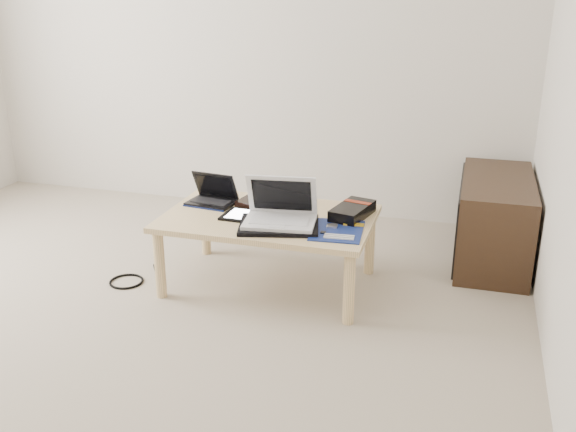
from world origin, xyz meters
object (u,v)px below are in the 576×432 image
(coffee_table, at_px, (269,224))
(netbook, at_px, (213,197))
(white_laptop, at_px, (280,212))
(media_cabinet, at_px, (493,220))
(gpu_box, at_px, (352,211))

(coffee_table, xyz_separation_m, netbook, (-0.36, 0.11, 0.09))
(netbook, bearing_deg, white_laptop, -25.86)
(media_cabinet, relative_size, white_laptop, 2.33)
(coffee_table, bearing_deg, gpu_box, 14.32)
(media_cabinet, height_order, netbook, netbook)
(coffee_table, relative_size, white_laptop, 2.85)
(coffee_table, relative_size, media_cabinet, 1.22)
(netbook, bearing_deg, coffee_table, -16.45)
(white_laptop, xyz_separation_m, gpu_box, (0.33, 0.23, -0.04))
(media_cabinet, distance_m, netbook, 1.65)
(coffee_table, xyz_separation_m, media_cabinet, (1.16, 0.70, -0.10))
(coffee_table, height_order, white_laptop, white_laptop)
(coffee_table, distance_m, gpu_box, 0.45)
(white_laptop, bearing_deg, netbook, 154.14)
(media_cabinet, relative_size, netbook, 3.27)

